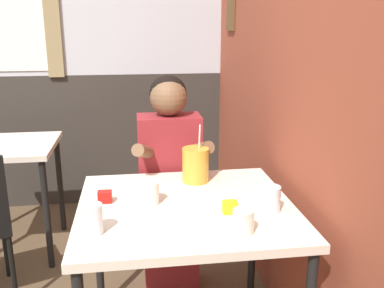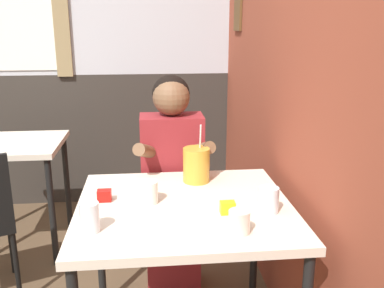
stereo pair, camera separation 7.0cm
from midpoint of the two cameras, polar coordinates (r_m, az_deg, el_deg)
The scene contains 12 objects.
brick_wall_right at distance 2.53m, azimuth 11.17°, elevation 12.13°, with size 0.08×4.24×2.70m.
back_wall at distance 3.60m, azimuth -13.57°, elevation 13.11°, with size 5.29×0.09×2.70m.
main_table at distance 1.88m, azimuth 0.07°, elevation -10.06°, with size 0.91×0.83×0.75m.
background_table at distance 3.04m, azimuth -21.96°, elevation -1.84°, with size 0.62×0.60×0.75m.
person_seated at distance 2.40m, azimuth -1.81°, elevation -5.01°, with size 0.42×0.40×1.24m.
cocktail_pitcher at distance 2.08m, azimuth 1.53°, elevation -2.80°, with size 0.13×0.13×0.29m.
glass_near_pitcher at distance 1.64m, azimuth -12.28°, elevation -9.54°, with size 0.07×0.07×0.11m.
glass_center at distance 1.85m, azimuth -4.76°, elevation -6.41°, with size 0.08×0.08×0.10m.
glass_far_side at distance 1.61m, azimuth 7.56°, elevation -10.27°, with size 0.08×0.08×0.09m.
glass_by_brick at distance 1.79m, azimuth 11.27°, elevation -7.32°, with size 0.08×0.08×0.11m.
condiment_ketchup at distance 1.90m, azimuth -10.58°, elevation -6.78°, with size 0.06×0.04×0.05m.
condiment_mustard at distance 1.76m, azimuth 5.91°, elevation -8.45°, with size 0.06×0.04×0.05m.
Camera 2 is at (0.48, -1.30, 1.50)m, focal length 40.00 mm.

